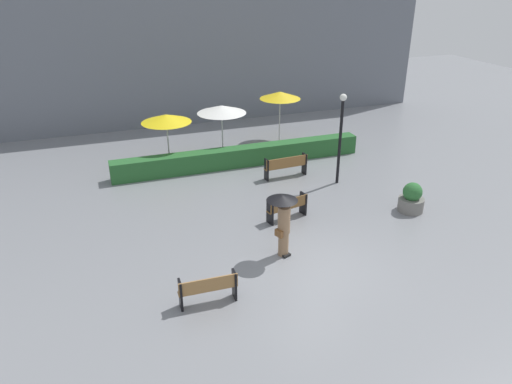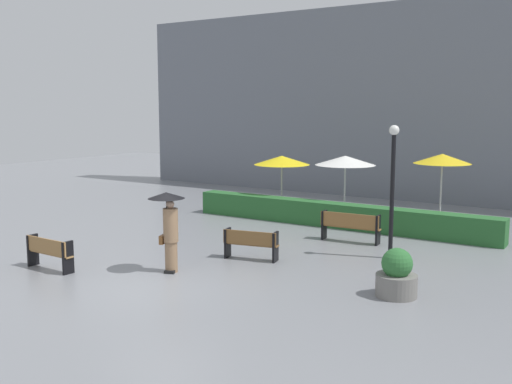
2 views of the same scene
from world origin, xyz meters
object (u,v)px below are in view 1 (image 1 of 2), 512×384
(bench_near_left, at_px, (208,288))
(lamp_post, at_px, (341,129))
(patio_umbrella_yellow, at_px, (166,118))
(patio_umbrella_yellow_far, at_px, (280,95))
(patio_umbrella_white, at_px, (222,109))
(planter_pot, at_px, (412,199))
(bench_back_row, at_px, (286,165))
(bench_mid_center, at_px, (288,207))
(pedestrian_with_umbrella, at_px, (283,217))

(bench_near_left, relative_size, lamp_post, 0.42)
(patio_umbrella_yellow, height_order, patio_umbrella_yellow_far, patio_umbrella_yellow_far)
(patio_umbrella_yellow, height_order, patio_umbrella_white, patio_umbrella_white)
(bench_near_left, bearing_deg, patio_umbrella_white, 71.94)
(planter_pot, bearing_deg, bench_back_row, 124.86)
(planter_pot, distance_m, lamp_post, 3.89)
(planter_pot, xyz_separation_m, patio_umbrella_yellow_far, (-1.54, 8.93, 1.89))
(patio_umbrella_white, xyz_separation_m, patio_umbrella_yellow_far, (3.30, 1.03, 0.14))
(patio_umbrella_yellow_far, bearing_deg, bench_mid_center, -110.22)
(bench_mid_center, relative_size, bench_back_row, 0.82)
(lamp_post, bearing_deg, bench_near_left, -139.69)
(patio_umbrella_yellow_far, bearing_deg, bench_near_left, -120.08)
(pedestrian_with_umbrella, xyz_separation_m, patio_umbrella_yellow_far, (4.03, 10.15, 1.04))
(planter_pot, height_order, patio_umbrella_yellow_far, patio_umbrella_yellow_far)
(bench_back_row, bearing_deg, patio_umbrella_yellow_far, 71.27)
(lamp_post, relative_size, patio_umbrella_yellow, 1.62)
(patio_umbrella_yellow, bearing_deg, pedestrian_with_umbrella, -78.13)
(bench_back_row, bearing_deg, lamp_post, -34.95)
(lamp_post, xyz_separation_m, patio_umbrella_yellow, (-6.13, 4.45, -0.17))
(pedestrian_with_umbrella, height_order, planter_pot, pedestrian_with_umbrella)
(patio_umbrella_yellow_far, bearing_deg, patio_umbrella_yellow, -167.57)
(planter_pot, height_order, lamp_post, lamp_post)
(patio_umbrella_yellow, bearing_deg, bench_near_left, -94.90)
(pedestrian_with_umbrella, xyz_separation_m, planter_pot, (5.57, 1.22, -0.85))
(pedestrian_with_umbrella, xyz_separation_m, lamp_post, (4.27, 4.40, 0.97))
(bench_mid_center, xyz_separation_m, patio_umbrella_yellow, (-2.94, 6.71, 1.63))
(bench_near_left, xyz_separation_m, patio_umbrella_yellow_far, (6.78, 11.71, 1.86))
(patio_umbrella_white, bearing_deg, patio_umbrella_yellow_far, 17.36)
(bench_back_row, xyz_separation_m, patio_umbrella_yellow_far, (1.53, 4.51, 1.81))
(planter_pot, xyz_separation_m, lamp_post, (-1.30, 3.18, 1.82))
(bench_back_row, height_order, pedestrian_with_umbrella, pedestrian_with_umbrella)
(bench_near_left, height_order, lamp_post, lamp_post)
(patio_umbrella_yellow_far, bearing_deg, planter_pot, -80.18)
(patio_umbrella_yellow_far, bearing_deg, patio_umbrella_white, -162.64)
(pedestrian_with_umbrella, bearing_deg, patio_umbrella_white, 85.43)
(bench_mid_center, distance_m, planter_pot, 4.59)
(bench_near_left, bearing_deg, pedestrian_with_umbrella, 29.56)
(planter_pot, height_order, patio_umbrella_yellow, patio_umbrella_yellow)
(bench_near_left, height_order, planter_pot, planter_pot)
(planter_pot, distance_m, patio_umbrella_yellow, 10.78)
(bench_back_row, distance_m, lamp_post, 2.78)
(patio_umbrella_yellow, bearing_deg, bench_mid_center, -66.35)
(bench_near_left, xyz_separation_m, patio_umbrella_yellow, (0.89, 10.41, 1.61))
(pedestrian_with_umbrella, relative_size, patio_umbrella_yellow, 0.90)
(lamp_post, height_order, patio_umbrella_yellow, lamp_post)
(bench_mid_center, relative_size, patio_umbrella_white, 0.66)
(bench_mid_center, xyz_separation_m, planter_pot, (4.49, -0.92, -0.01))
(bench_back_row, bearing_deg, patio_umbrella_white, 116.95)
(planter_pot, xyz_separation_m, patio_umbrella_yellow, (-7.43, 7.63, 1.64))
(planter_pot, bearing_deg, patio_umbrella_white, 121.54)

